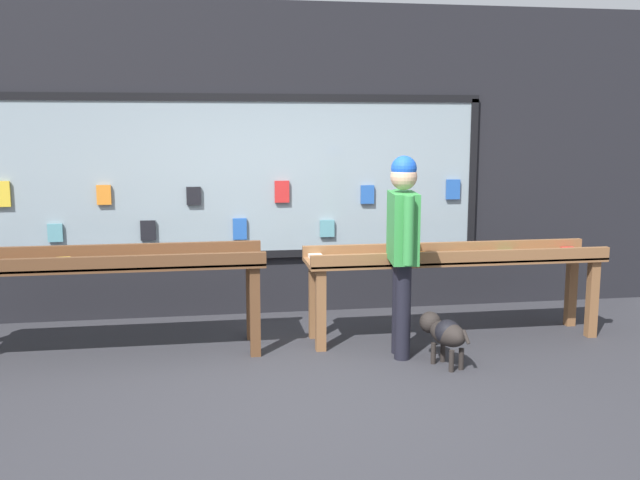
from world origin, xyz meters
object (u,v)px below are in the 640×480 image
(display_table_left, at_px, (101,270))
(small_dog, at_px, (445,332))
(display_table_right, at_px, (454,264))
(person_browsing, at_px, (403,239))

(display_table_left, distance_m, small_dog, 3.05)
(display_table_left, bearing_deg, display_table_right, 0.05)
(display_table_right, distance_m, person_browsing, 0.87)
(display_table_right, relative_size, small_dog, 4.95)
(display_table_left, relative_size, small_dog, 4.95)
(display_table_right, bearing_deg, display_table_left, -179.95)
(display_table_left, relative_size, display_table_right, 1.00)
(small_dog, bearing_deg, display_table_right, -45.31)
(display_table_left, xyz_separation_m, small_dog, (2.91, -0.78, -0.48))
(display_table_left, bearing_deg, person_browsing, -10.12)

